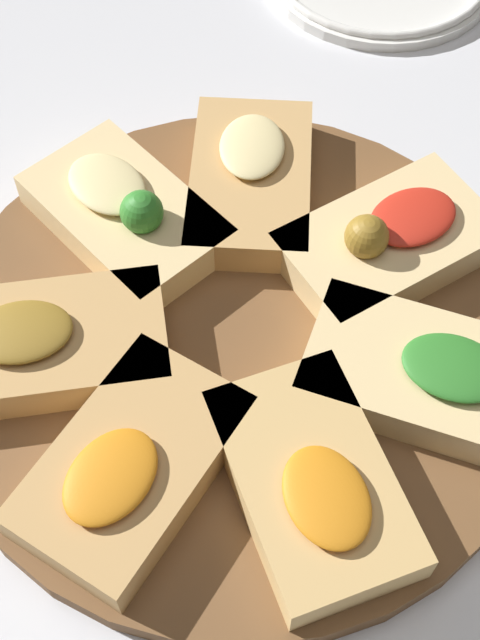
# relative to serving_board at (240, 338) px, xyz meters

# --- Properties ---
(ground_plane) EXTENTS (3.00, 3.00, 0.00)m
(ground_plane) POSITION_rel_serving_board_xyz_m (0.00, 0.00, -0.01)
(ground_plane) COLOR silver
(serving_board) EXTENTS (0.42, 0.42, 0.02)m
(serving_board) POSITION_rel_serving_board_xyz_m (0.00, 0.00, 0.00)
(serving_board) COLOR brown
(serving_board) RESTS_ON ground_plane
(focaccia_slice_0) EXTENTS (0.16, 0.17, 0.04)m
(focaccia_slice_0) POSITION_rel_serving_board_xyz_m (0.08, 0.10, 0.02)
(focaccia_slice_0) COLOR tan
(focaccia_slice_0) RESTS_ON serving_board
(focaccia_slice_1) EXTENTS (0.11, 0.16, 0.05)m
(focaccia_slice_1) POSITION_rel_serving_board_xyz_m (-0.02, 0.12, 0.03)
(focaccia_slice_1) COLOR #E5C689
(focaccia_slice_1) RESTS_ON serving_board
(focaccia_slice_2) EXTENTS (0.17, 0.15, 0.04)m
(focaccia_slice_2) POSITION_rel_serving_board_xyz_m (-0.11, 0.06, 0.02)
(focaccia_slice_2) COLOR tan
(focaccia_slice_2) RESTS_ON serving_board
(focaccia_slice_3) EXTENTS (0.17, 0.14, 0.04)m
(focaccia_slice_3) POSITION_rel_serving_board_xyz_m (-0.12, -0.05, 0.02)
(focaccia_slice_3) COLOR tan
(focaccia_slice_3) RESTS_ON serving_board
(focaccia_slice_4) EXTENTS (0.12, 0.17, 0.04)m
(focaccia_slice_4) POSITION_rel_serving_board_xyz_m (-0.03, -0.12, 0.02)
(focaccia_slice_4) COLOR tan
(focaccia_slice_4) RESTS_ON serving_board
(focaccia_slice_5) EXTENTS (0.16, 0.17, 0.04)m
(focaccia_slice_5) POSITION_rel_serving_board_xyz_m (0.07, -0.10, 0.02)
(focaccia_slice_5) COLOR #E5C689
(focaccia_slice_5) RESTS_ON serving_board
(focaccia_slice_6) EXTENTS (0.15, 0.10, 0.05)m
(focaccia_slice_6) POSITION_rel_serving_board_xyz_m (0.12, -0.01, 0.03)
(focaccia_slice_6) COLOR #E5C689
(focaccia_slice_6) RESTS_ON serving_board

